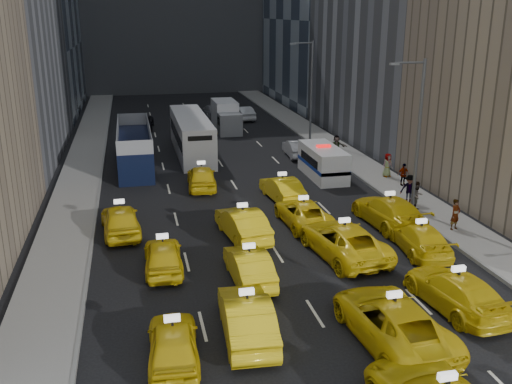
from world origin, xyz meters
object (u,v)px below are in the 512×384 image
Objects in this scene: city_bus at (191,135)px; pedestrian_0 at (455,214)px; double_decker at (135,147)px; nypd_van at (323,163)px; box_truck at (226,117)px.

city_bus is 7.27× the size of pedestrian_0.
nypd_van is at bearing -20.08° from double_decker.
double_decker is at bearing -142.04° from city_bus.
city_bus is (4.71, 3.22, 0.01)m from double_decker.
box_truck is 30.72m from pedestrian_0.
nypd_van is 0.52× the size of double_decker.
double_decker reaches higher than nypd_van.
pedestrian_0 is at bearing -56.65° from city_bus.
box_truck is at bearing 84.55° from pedestrian_0.
city_bus reaches higher than nypd_van.
pedestrian_0 is at bearing -42.51° from double_decker.
nypd_van is 0.87× the size of box_truck.
box_truck reaches higher than nypd_van.
city_bus reaches higher than pedestrian_0.
nypd_van reaches higher than pedestrian_0.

